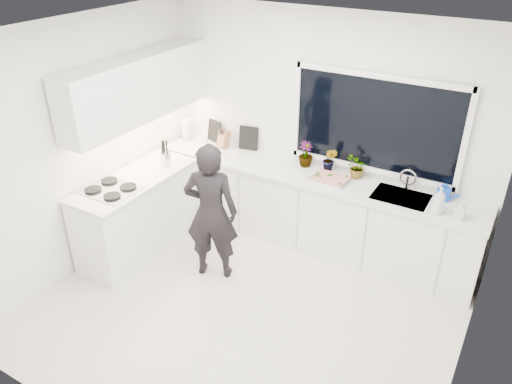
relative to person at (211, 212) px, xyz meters
The scene contains 25 objects.
floor 1.07m from the person, 29.34° to the right, with size 4.00×3.50×0.02m, color beige.
wall_back 1.64m from the person, 65.89° to the left, with size 4.00×0.02×2.70m, color white.
wall_left 1.53m from the person, 165.63° to the right, with size 0.02×3.50×2.70m, color white.
wall_right 2.72m from the person, ahead, with size 0.02×3.50×2.70m, color white.
ceiling 2.06m from the person, 29.34° to the right, with size 4.00×3.50×0.02m, color white.
window 2.00m from the person, 48.13° to the left, with size 1.80×0.02×1.00m, color black.
base_cabinets_back 1.31m from the person, 60.14° to the left, with size 3.92×0.58×0.88m, color white.
base_cabinets_left 1.10m from the person, behind, with size 0.58×1.60×0.88m, color white.
countertop_back 1.26m from the person, 59.92° to the left, with size 3.94×0.62×0.04m, color silver.
countertop_left 1.05m from the person, behind, with size 0.62×1.60×0.04m, color silver.
upper_cabinets 1.61m from the person, 163.39° to the left, with size 0.34×2.10×0.70m, color white.
sink 2.01m from the person, 33.14° to the left, with size 0.58×0.42×0.14m, color silver.
faucet 2.14m from the person, 37.67° to the left, with size 0.03×0.03×0.22m, color silver.
stovetop 1.13m from the person, 161.56° to the right, with size 0.56×0.48×0.03m, color black.
person is the anchor object (origin of this frame).
pizza_tray 1.40m from the person, 50.14° to the left, with size 0.42×0.31×0.03m, color silver.
pizza 1.40m from the person, 50.14° to the left, with size 0.38×0.27×0.01m, color red.
watering_can 2.43m from the person, 31.22° to the left, with size 0.14×0.14×0.13m, color blue.
paper_towel_roll 1.73m from the person, 135.58° to the left, with size 0.11×0.11×0.26m, color silver.
knife_block 1.42m from the person, 117.77° to the left, with size 0.13×0.10×0.22m, color brown.
utensil_crock 1.08m from the person, 154.94° to the left, with size 0.13×0.13×0.16m, color silver.
picture_frame_large 1.62m from the person, 123.07° to the left, with size 0.22×0.02×0.28m, color black.
picture_frame_small 1.41m from the person, 104.43° to the left, with size 0.25×0.02×0.30m, color black.
herb_plants 1.54m from the person, 55.85° to the left, with size 0.86×0.26×0.30m.
soap_bottles 2.37m from the person, 23.71° to the left, with size 0.33×0.15×0.29m.
Camera 1 is at (2.05, -3.28, 3.50)m, focal length 35.00 mm.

